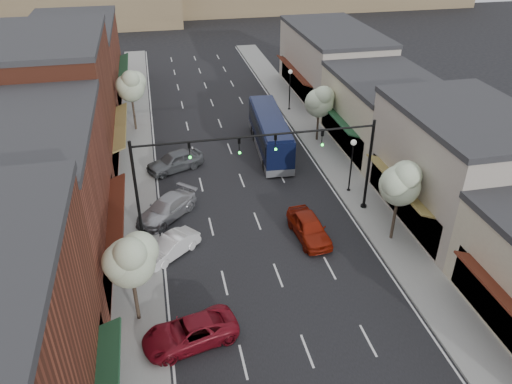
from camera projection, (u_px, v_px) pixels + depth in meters
ground at (287, 298)px, 28.63m from camera, size 160.00×160.00×0.00m
sidewalk_left at (136, 164)px, 42.62m from camera, size 2.80×73.00×0.15m
sidewalk_right at (323, 147)px, 45.63m from camera, size 2.80×73.00×0.15m
curb_left at (152, 163)px, 42.87m from camera, size 0.25×73.00×0.17m
curb_right at (308, 148)px, 45.38m from camera, size 0.25×73.00×0.17m
bldg_left_midnear at (24, 202)px, 28.73m from camera, size 10.14×14.10×9.40m
bldg_left_midfar at (53, 104)px, 40.11m from camera, size 10.14×14.10×10.90m
bldg_left_far at (75, 63)px, 54.19m from camera, size 10.14×18.10×8.40m
bldg_right_midnear at (459, 166)px, 34.12m from camera, size 9.14×12.10×7.90m
bldg_right_midfar at (383, 112)px, 44.58m from camera, size 9.14×12.10×6.40m
bldg_right_far at (331, 63)px, 56.09m from camera, size 9.14×16.10×7.40m
hill_near at (35, 0)px, 87.62m from camera, size 50.00×20.00×8.00m
signal_mast_right at (338, 155)px, 33.99m from camera, size 8.22×0.46×7.00m
signal_mast_left at (172, 172)px, 31.97m from camera, size 8.22×0.46×7.00m
tree_right_near at (401, 182)px, 31.16m from camera, size 2.85×2.65×5.95m
tree_right_far at (320, 101)px, 44.83m from camera, size 2.85×2.65×5.43m
tree_left_near at (130, 259)px, 24.94m from camera, size 2.85×2.65×5.69m
tree_left_far at (131, 85)px, 46.58m from camera, size 2.85×2.65×6.13m
lamp_post_near at (352, 157)px, 37.31m from camera, size 0.44×0.44×4.44m
lamp_post_far at (290, 83)px, 52.01m from camera, size 0.44×0.44×4.44m
coach_bus at (270, 132)px, 44.31m from camera, size 3.10×10.98×3.32m
red_hatchback at (309, 227)px, 33.29m from camera, size 2.26×4.83×1.60m
parked_car_a at (190, 332)px, 25.44m from camera, size 5.28×3.30×1.36m
parked_car_b at (171, 247)px, 31.67m from camera, size 4.04×3.69×1.34m
parked_car_c at (167, 208)px, 35.41m from camera, size 5.05×5.15×1.49m
parked_car_d at (175, 161)px, 41.56m from camera, size 5.17×3.65×1.63m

